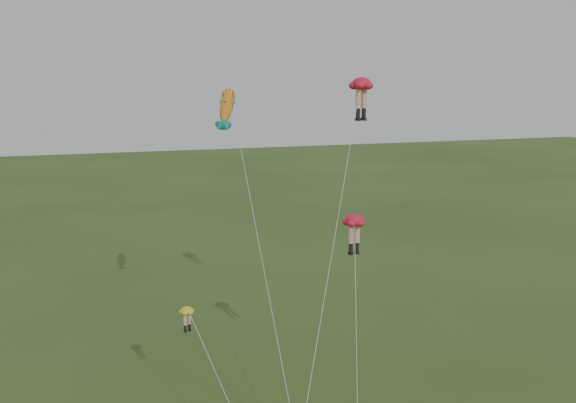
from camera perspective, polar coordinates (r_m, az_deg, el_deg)
name	(u,v)px	position (r m, az deg, el deg)	size (l,w,h in m)	color
legs_kite_red_high	(361,91)	(40.02, 6.48, 9.72)	(8.30, 9.75, 20.02)	red
legs_kite_red_mid	(354,227)	(36.53, 5.92, -2.27)	(3.57, 7.98, 12.39)	red
legs_kite_yellow	(191,322)	(36.50, -8.58, -10.58)	(3.21, 8.90, 7.43)	yellow
fish_kite	(227,108)	(40.28, -5.43, 8.31)	(1.97, 13.65, 19.58)	gold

